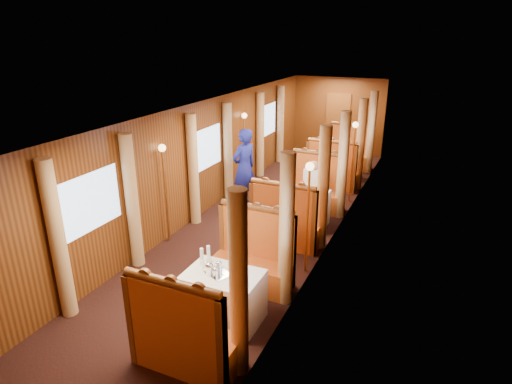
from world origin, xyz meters
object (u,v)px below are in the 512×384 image
Objects in this scene: banquette_near_fwd at (184,339)px; passenger at (313,182)px; fruit_plate at (240,283)px; banquette_mid_aft at (316,191)px; banquette_far_fwd at (332,173)px; banquette_mid_fwd at (285,225)px; rose_vase_mid at (302,184)px; steward at (244,168)px; teapot_right at (215,273)px; teapot_back at (219,267)px; banquette_far_aft at (349,154)px; table_far at (341,164)px; table_near at (224,297)px; tea_tray at (218,273)px; table_mid at (302,209)px; rose_vase_far at (341,145)px; banquette_near_aft at (253,261)px; teapot_left at (209,270)px.

passenger is at bearing 90.00° from banquette_near_fwd.
passenger reaches higher than fruit_plate.
banquette_far_fwd is (0.00, 1.47, 0.00)m from banquette_mid_aft.
banquette_near_fwd and banquette_mid_fwd have the same top height.
steward is at bearing 160.38° from rose_vase_mid.
steward is (-1.93, 4.19, 0.15)m from fruit_plate.
teapot_back is at bearing 81.72° from teapot_right.
teapot_back is at bearing -90.60° from banquette_far_aft.
fruit_plate is (0.33, -8.15, 0.35)m from banquette_far_aft.
teapot_back is (-0.08, -6.95, 0.43)m from table_far.
banquette_mid_fwd is at bearing -90.00° from passenger.
banquette_far_fwd is at bearing 70.83° from teapot_right.
passenger is (-0.00, 4.24, 0.37)m from table_near.
steward reaches higher than banquette_far_aft.
banquette_near_fwd is at bearing -90.00° from table_far.
fruit_plate is at bearing -85.89° from banquette_mid_aft.
rose_vase_mid is (-0.00, -4.53, 0.50)m from banquette_far_aft.
tea_tray reaches higher than table_far.
rose_vase_far is (-0.04, 3.51, 0.55)m from table_mid.
table_mid is 2.92× the size of rose_vase_far.
steward is (-1.53, 4.08, 0.16)m from tea_tray.
table_near is 0.45m from teapot_right.
steward is (-1.59, -0.46, 0.49)m from banquette_mid_aft.
table_far is at bearing 90.00° from table_near.
steward is at bearing 135.51° from banquette_mid_fwd.
table_mid is at bearing 90.00° from banquette_near_aft.
rose_vase_mid is (-0.34, 3.62, 0.16)m from fruit_plate.
banquette_far_fwd is at bearing 163.29° from steward.
rose_vase_mid is 0.20× the size of steward.
steward is (-1.51, 4.00, 0.11)m from teapot_back.
fruit_plate is at bearing -20.97° from teapot_back.
steward reaches higher than rose_vase_mid.
passenger is at bearing 89.85° from rose_vase_mid.
steward is at bearing 160.95° from table_mid.
banquette_mid_aft is 1.76× the size of passenger.
table_far is 1.02m from banquette_far_fwd.
table_mid is at bearing 93.68° from steward.
teapot_back is (-0.08, -2.44, 0.39)m from banquette_mid_fwd.
passenger is (0.15, 4.33, -0.08)m from teapot_left.
banquette_near_fwd is 9.58× the size of teapot_right.
banquette_near_aft is 1.10m from tea_tray.
teapot_right is at bearing -90.39° from banquette_far_aft.
table_near is at bearing 9.87° from teapot_left.
fruit_plate is 0.60× the size of rose_vase_mid.
banquette_mid_fwd is at bearing -90.00° from banquette_mid_aft.
table_mid is 1.02m from banquette_mid_fwd.
table_mid is 0.82m from passenger.
teapot_left is at bearing 155.83° from teapot_right.
banquette_mid_aft is (0.00, 5.53, 0.00)m from banquette_near_fwd.
teapot_right is at bearing -117.96° from table_near.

